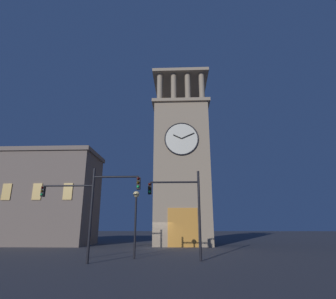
{
  "coord_description": "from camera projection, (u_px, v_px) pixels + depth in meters",
  "views": [
    {
      "loc": [
        -2.0,
        28.26,
        2.08
      ],
      "look_at": [
        -0.62,
        -4.89,
        11.76
      ],
      "focal_mm": 28.25,
      "sensor_mm": 36.0,
      "label": 1
    }
  ],
  "objects": [
    {
      "name": "traffic_signal_mid",
      "position": [
        182.0,
        202.0,
        17.42
      ],
      "size": [
        3.46,
        0.41,
        5.7
      ],
      "color": "black",
      "rests_on": "ground_plane"
    },
    {
      "name": "street_lamp",
      "position": [
        136.0,
        210.0,
        18.43
      ],
      "size": [
        0.44,
        0.44,
        4.5
      ],
      "color": "black",
      "rests_on": "ground_plane"
    },
    {
      "name": "adjacent_wing_building",
      "position": [
        23.0,
        197.0,
        32.04
      ],
      "size": [
        17.48,
        6.91,
        10.92
      ],
      "color": "#75665B",
      "rests_on": "ground_plane"
    },
    {
      "name": "clocktower",
      "position": [
        182.0,
        170.0,
        33.69
      ],
      "size": [
        7.06,
        8.77,
        24.15
      ],
      "color": "gray",
      "rests_on": "ground_plane"
    },
    {
      "name": "traffic_signal_near",
      "position": [
        107.0,
        200.0,
        16.2
      ],
      "size": [
        3.03,
        0.41,
        5.62
      ],
      "color": "black",
      "rests_on": "ground_plane"
    },
    {
      "name": "traffic_signal_far",
      "position": [
        74.0,
        204.0,
        19.11
      ],
      "size": [
        3.91,
        0.41,
        5.33
      ],
      "color": "black",
      "rests_on": "ground_plane"
    },
    {
      "name": "ground_plane",
      "position": [
        160.0,
        248.0,
        26.6
      ],
      "size": [
        200.0,
        200.0,
        0.0
      ],
      "primitive_type": "plane",
      "color": "#424247"
    }
  ]
}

